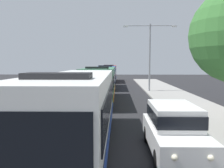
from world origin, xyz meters
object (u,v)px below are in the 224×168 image
object	(u,v)px
bus_second_in_line	(100,83)
streetlamp_mid	(150,50)
bus_lead	(78,108)
white_suv	(173,127)
bus_middle	(106,76)
bus_fourth_in_line	(109,73)

from	to	relation	value
bus_second_in_line	streetlamp_mid	distance (m)	9.93
bus_lead	bus_second_in_line	xyz separation A→B (m)	(0.00, 12.88, 0.00)
bus_lead	white_suv	xyz separation A→B (m)	(3.70, -0.47, -0.66)
bus_lead	bus_middle	xyz separation A→B (m)	(-0.00, 25.41, -0.00)
bus_middle	streetlamp_mid	size ratio (longest dim) A/B	1.31
bus_middle	streetlamp_mid	xyz separation A→B (m)	(5.40, -4.93, 3.40)
bus_second_in_line	bus_fourth_in_line	world-z (taller)	same
white_suv	bus_middle	bearing A→B (deg)	98.13
bus_lead	streetlamp_mid	size ratio (longest dim) A/B	1.39
bus_fourth_in_line	streetlamp_mid	size ratio (longest dim) A/B	1.42
bus_second_in_line	white_suv	xyz separation A→B (m)	(3.70, -13.35, -0.66)
bus_lead	white_suv	world-z (taller)	bus_lead
bus_second_in_line	streetlamp_mid	xyz separation A→B (m)	(5.40, 7.61, 3.40)
bus_lead	white_suv	bearing A→B (deg)	-7.30
bus_fourth_in_line	bus_second_in_line	bearing A→B (deg)	-90.00
bus_middle	bus_fourth_in_line	xyz separation A→B (m)	(0.00, 12.60, 0.00)
bus_lead	bus_second_in_line	world-z (taller)	same
bus_lead	bus_fourth_in_line	bearing A→B (deg)	90.00
bus_second_in_line	white_suv	bearing A→B (deg)	-74.52
white_suv	bus_second_in_line	bearing A→B (deg)	105.48
bus_fourth_in_line	white_suv	xyz separation A→B (m)	(3.70, -38.49, -0.66)
bus_lead	bus_middle	bearing A→B (deg)	90.00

